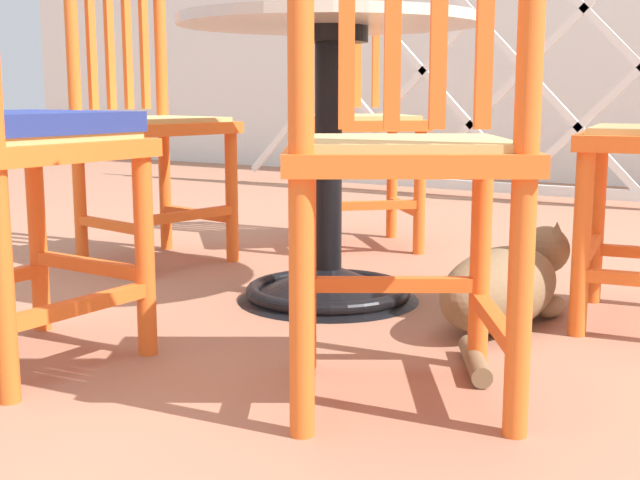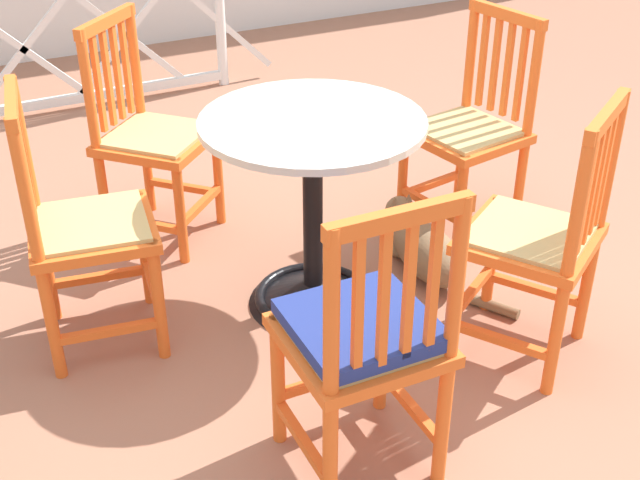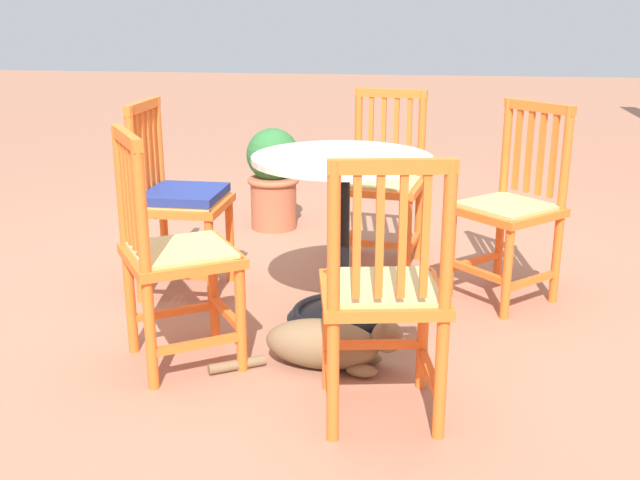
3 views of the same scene
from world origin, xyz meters
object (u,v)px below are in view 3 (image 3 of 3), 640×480
orange_chair_near_fence (174,256)px  terracotta_planter (273,176)px  orange_chair_by_planter (383,296)px  cafe_table (341,257)px  orange_chair_facing_out (511,209)px  tabby_cat (331,345)px  orange_chair_at_corner (383,185)px  orange_chair_tucked_in (179,201)px

orange_chair_near_fence → terracotta_planter: size_ratio=1.47×
orange_chair_near_fence → orange_chair_by_planter: bearing=69.3°
orange_chair_by_planter → terracotta_planter: bearing=-160.1°
cafe_table → orange_chair_facing_out: bearing=115.3°
terracotta_planter → tabby_cat: bearing=17.5°
orange_chair_at_corner → orange_chair_near_fence: bearing=-29.1°
cafe_table → orange_chair_by_planter: orange_chair_by_planter is taller
orange_chair_at_corner → tabby_cat: (1.25, -0.12, -0.34)m
orange_chair_near_fence → orange_chair_tucked_in: bearing=-163.9°
tabby_cat → orange_chair_facing_out: bearing=139.1°
terracotta_planter → orange_chair_at_corner: bearing=49.4°
orange_chair_tucked_in → terracotta_planter: (-1.13, 0.23, -0.12)m
orange_chair_near_fence → orange_chair_by_planter: size_ratio=1.00×
tabby_cat → orange_chair_at_corner: bearing=174.6°
orange_chair_at_corner → cafe_table: bearing=-10.1°
orange_chair_tucked_in → orange_chair_by_planter: size_ratio=1.00×
orange_chair_tucked_in → orange_chair_by_planter: (1.06, 1.02, -0.01)m
tabby_cat → orange_chair_tucked_in: bearing=-131.8°
orange_chair_at_corner → orange_chair_by_planter: same height
orange_chair_facing_out → terracotta_planter: bearing=-127.7°
orange_chair_by_planter → orange_chair_facing_out: 1.28m
orange_chair_near_fence → cafe_table: bearing=131.8°
cafe_table → orange_chair_near_fence: (0.52, -0.58, 0.15)m
orange_chair_at_corner → terracotta_planter: 0.93m
orange_chair_by_planter → orange_chair_tucked_in: bearing=-136.0°
orange_chair_near_fence → tabby_cat: (-0.03, 0.59, -0.34)m
orange_chair_at_corner → tabby_cat: 1.30m
cafe_table → orange_chair_at_corner: orange_chair_at_corner is taller
orange_chair_by_planter → orange_chair_near_fence: bearing=-110.7°
orange_chair_near_fence → terracotta_planter: orange_chair_near_fence is taller
orange_chair_near_fence → terracotta_planter: (-1.88, 0.01, -0.11)m
cafe_table → orange_chair_by_planter: size_ratio=0.83×
orange_chair_by_planter → terracotta_planter: size_ratio=1.47×
cafe_table → orange_chair_facing_out: (-0.35, 0.74, 0.15)m
orange_chair_by_planter → orange_chair_at_corner: bearing=-176.8°
orange_chair_tucked_in → orange_chair_near_fence: bearing=16.1°
cafe_table → tabby_cat: (0.49, 0.02, -0.19)m
orange_chair_facing_out → tabby_cat: orange_chair_facing_out is taller
orange_chair_facing_out → tabby_cat: (0.84, -0.73, -0.34)m
orange_chair_near_fence → orange_chair_facing_out: 1.58m
terracotta_planter → orange_chair_by_planter: bearing=19.9°
orange_chair_tucked_in → terracotta_planter: orange_chair_tucked_in is taller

